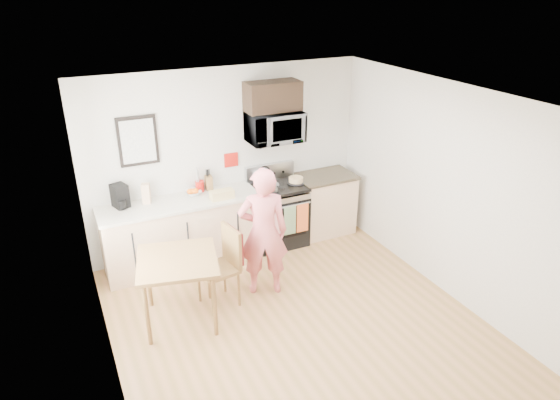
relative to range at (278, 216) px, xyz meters
name	(u,v)px	position (x,y,z in m)	size (l,w,h in m)	color
floor	(302,329)	(-0.63, -1.98, -0.44)	(4.60, 4.60, 0.00)	olive
back_wall	(227,160)	(-0.63, 0.32, 0.86)	(4.00, 0.04, 2.60)	beige
front_wall	(470,375)	(-0.63, -4.28, 0.86)	(4.00, 0.04, 2.60)	beige
left_wall	(102,273)	(-2.63, -1.98, 0.86)	(0.04, 4.60, 2.60)	beige
right_wall	(452,194)	(1.37, -1.98, 0.86)	(0.04, 4.60, 2.60)	beige
ceiling	(307,103)	(-0.63, -1.98, 2.16)	(4.00, 4.60, 0.04)	white
window	(91,211)	(-2.59, -1.18, 1.11)	(0.06, 1.40, 1.50)	silver
cabinet_left	(183,234)	(-1.43, 0.02, 0.01)	(2.10, 0.60, 0.90)	#D8B28B
countertop_left	(180,203)	(-1.43, 0.02, 0.48)	(2.14, 0.64, 0.04)	beige
cabinet_right	(324,204)	(0.80, 0.02, 0.01)	(0.84, 0.60, 0.90)	#D8B28B
countertop_right	(325,176)	(0.80, 0.02, 0.48)	(0.88, 0.64, 0.04)	black
range	(278,216)	(0.00, 0.00, 0.00)	(0.76, 0.70, 1.16)	black
microwave	(274,127)	(0.00, 0.10, 1.32)	(0.76, 0.51, 0.42)	#A6A6AA
upper_cabinet	(273,96)	(0.00, 0.15, 1.74)	(0.76, 0.35, 0.40)	black
wall_art	(138,141)	(-1.83, 0.30, 1.31)	(0.50, 0.04, 0.65)	black
wall_trivet	(231,160)	(-0.58, 0.31, 0.86)	(0.20, 0.02, 0.20)	red
person	(263,232)	(-0.70, -1.07, 0.40)	(0.61, 0.40, 1.66)	#C4364B
dining_table	(178,266)	(-1.80, -1.21, 0.28)	(0.91, 0.91, 0.81)	brown
chair	(228,255)	(-1.17, -1.08, 0.20)	(0.52, 0.48, 0.99)	brown
knife_block	(209,183)	(-0.95, 0.24, 0.60)	(0.09, 0.13, 0.20)	brown
utensil_crock	(199,182)	(-1.08, 0.24, 0.65)	(0.12, 0.12, 0.36)	red
fruit_bowl	(193,192)	(-1.20, 0.16, 0.55)	(0.24, 0.24, 0.11)	white
milk_carton	(146,194)	(-1.83, 0.16, 0.64)	(0.10, 0.10, 0.27)	tan
coffee_maker	(120,197)	(-2.16, 0.17, 0.65)	(0.23, 0.28, 0.31)	black
bread_bag	(222,194)	(-0.89, -0.13, 0.56)	(0.32, 0.15, 0.12)	tan
cake	(296,180)	(0.28, -0.03, 0.53)	(0.25, 0.25, 0.08)	black
kettle	(264,176)	(-0.14, 0.15, 0.60)	(0.21, 0.21, 0.27)	white
pot	(272,187)	(-0.15, -0.14, 0.54)	(0.19, 0.31, 0.10)	#A6A6AA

